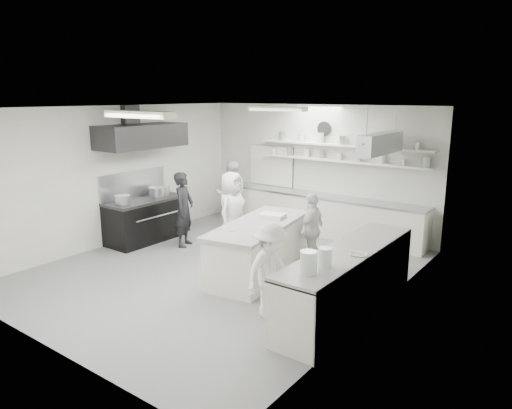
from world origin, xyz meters
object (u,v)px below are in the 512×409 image
Objects in this scene: stove at (146,221)px; cook_stove at (184,209)px; prep_island at (259,249)px; cook_back at (231,194)px; back_counter at (320,215)px; right_counter at (348,282)px.

stove is 1.11× the size of cook_stove.
prep_island is 1.50× the size of cook_back.
back_counter is at bearing 43.99° from stove.
prep_island is (0.35, -2.93, -0.00)m from back_counter.
back_counter is at bearing -58.54° from cook_stove.
back_counter is 3.09× the size of cook_stove.
cook_back is (-2.07, -0.78, 0.37)m from back_counter.
right_counter reaches higher than prep_island.
cook_stove is 1.79m from cook_back.
cook_back is at bearing -16.91° from cook_stove.
prep_island is (-2.00, 0.47, -0.01)m from right_counter.
right_counter is at bearing -122.84° from cook_stove.
back_counter is 4.13m from right_counter.
right_counter reaches higher than back_counter.
back_counter is at bearing 124.65° from right_counter.
cook_back is at bearing -159.31° from back_counter.
cook_back reaches higher than prep_island.
back_counter is at bearing 86.73° from prep_island.
cook_stove reaches higher than back_counter.
right_counter is at bearing 104.91° from cook_back.
stove is 0.73× the size of prep_island.
back_counter is (2.90, 2.80, 0.01)m from stove.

